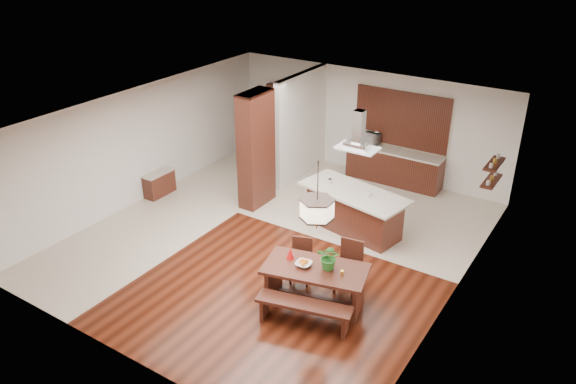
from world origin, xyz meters
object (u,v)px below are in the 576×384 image
Objects in this scene: foliage_plant at (330,257)px; island_cup at (369,194)px; dining_table at (315,277)px; dining_chair_right at (348,268)px; pendant_lantern at (317,196)px; dining_bench at (304,314)px; kitchen_island at (354,210)px; range_hood at (359,130)px; hallway_console at (159,184)px; microwave at (368,138)px; dining_chair_left at (301,262)px; fruit_bowl at (304,264)px.

foliage_plant is 2.68m from island_cup.
dining_chair_right is (0.32, 0.67, -0.06)m from dining_table.
dining_table is 1.58× the size of pendant_lantern.
dining_bench is 0.64× the size of kitchen_island.
pendant_lantern is at bearing 103.74° from dining_bench.
foliage_plant is at bearing -72.46° from range_hood.
island_cup is at bearing 100.47° from foliage_plant.
pendant_lantern is (5.72, -1.76, 1.93)m from hallway_console.
foliage_plant reaches higher than dining_table.
island_cup is at bearing -1.30° from kitchen_island.
island_cup is 0.19× the size of microwave.
pendant_lantern is 11.70× the size of island_cup.
dining_chair_right is at bearing -6.82° from dining_chair_left.
microwave is (-1.14, 5.33, 0.66)m from dining_chair_left.
dining_bench is (0.16, -0.66, -0.34)m from dining_table.
fruit_bowl is 0.49× the size of microwave.
range_hood is at bearing -57.17° from microwave.
range_hood reaches higher than fruit_bowl.
range_hood is (0.00, 0.00, 1.94)m from kitchen_island.
dining_chair_right is 0.97m from fruit_bowl.
dining_table is 2.89m from kitchen_island.
fruit_bowl is (-0.54, -0.75, 0.31)m from dining_chair_right.
pendant_lantern is 2.69× the size of foliage_plant.
hallway_console is at bearing 161.55° from fruit_bowl.
fruit_bowl is at bearing -161.09° from pendant_lantern.
fruit_bowl is 2.82m from island_cup.
hallway_console is 5.60m from island_cup.
kitchen_island is (-0.03, 2.37, 0.07)m from dining_chair_left.
dining_table is 0.52m from foliage_plant.
hallway_console is 5.99m from dining_table.
microwave reaches higher than hallway_console.
microwave is (3.98, 4.02, 0.80)m from hallway_console.
hallway_console is 5.29m from dining_chair_left.
kitchen_island is at bearing 70.28° from dining_chair_left.
microwave is at bearing 106.75° from dining_table.
dining_bench is 6.78m from microwave.
dining_bench is 15.29× the size of island_cup.
dining_table is at bearing -122.65° from dining_chair_right.
microwave is at bearing 104.62° from fruit_bowl.
microwave is at bearing 104.90° from dining_chair_right.
island_cup is (5.46, 0.97, 0.76)m from hallway_console.
pendant_lantern is (0.00, -0.00, 1.66)m from dining_table.
kitchen_island is at bearing 102.86° from dining_bench.
dining_chair_right is 5.54m from microwave.
kitchen_island is 1.94m from range_hood.
dining_bench is at bearing -76.26° from dining_table.
fruit_bowl is at bearing -132.71° from dining_chair_right.
dining_table is 6.06m from microwave.
hallway_console is 5.83m from fruit_bowl.
dining_bench is 2.87× the size of microwave.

